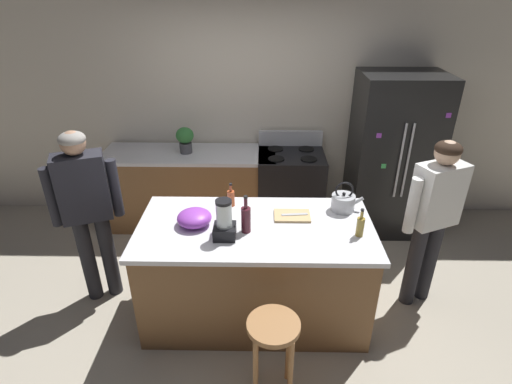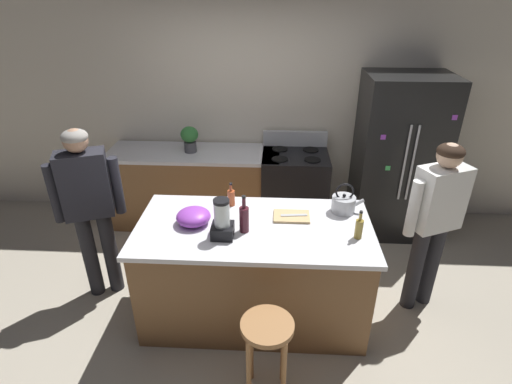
{
  "view_description": "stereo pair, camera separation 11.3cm",
  "coord_description": "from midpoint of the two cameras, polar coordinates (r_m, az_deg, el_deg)",
  "views": [
    {
      "loc": [
        0.05,
        -2.73,
        2.67
      ],
      "look_at": [
        0.0,
        0.3,
        1.08
      ],
      "focal_mm": 28.09,
      "sensor_mm": 36.0,
      "label": 1
    },
    {
      "loc": [
        0.16,
        -2.73,
        2.67
      ],
      "look_at": [
        0.0,
        0.3,
        1.08
      ],
      "focal_mm": 28.09,
      "sensor_mm": 36.0,
      "label": 2
    }
  ],
  "objects": [
    {
      "name": "back_counter_run",
      "position": [
        4.9,
        -7.91,
        0.68
      ],
      "size": [
        2.0,
        0.64,
        0.93
      ],
      "color": "brown",
      "rests_on": "ground_plane"
    },
    {
      "name": "potted_plant",
      "position": [
        4.65,
        -8.75,
        7.67
      ],
      "size": [
        0.2,
        0.2,
        0.3
      ],
      "color": "#4C4C51",
      "rests_on": "back_counter_run"
    },
    {
      "name": "refrigerator",
      "position": [
        4.79,
        20.18,
        4.56
      ],
      "size": [
        0.9,
        0.73,
        1.84
      ],
      "color": "black",
      "rests_on": "ground_plane"
    },
    {
      "name": "bottle_wine",
      "position": [
        3.11,
        -0.67,
        -3.8
      ],
      "size": [
        0.08,
        0.08,
        0.32
      ],
      "color": "#471923",
      "rests_on": "kitchen_island"
    },
    {
      "name": "person_by_sink_right",
      "position": [
        3.67,
        25.03,
        -2.89
      ],
      "size": [
        0.58,
        0.36,
        1.59
      ],
      "color": "#26262B",
      "rests_on": "ground_plane"
    },
    {
      "name": "stove_range",
      "position": [
        4.8,
        6.1,
        0.32
      ],
      "size": [
        0.76,
        0.65,
        1.11
      ],
      "color": "black",
      "rests_on": "ground_plane"
    },
    {
      "name": "mixing_bowl",
      "position": [
        3.27,
        -7.93,
        -3.49
      ],
      "size": [
        0.28,
        0.28,
        0.13
      ],
      "primitive_type": "ellipsoid",
      "color": "purple",
      "rests_on": "kitchen_island"
    },
    {
      "name": "person_by_island_left",
      "position": [
        3.73,
        -21.95,
        -1.14
      ],
      "size": [
        0.58,
        0.35,
        1.64
      ],
      "color": "#26262B",
      "rests_on": "ground_plane"
    },
    {
      "name": "bar_stool",
      "position": [
        2.88,
        2.78,
        -20.37
      ],
      "size": [
        0.36,
        0.36,
        0.68
      ],
      "color": "#9E6B3D",
      "rests_on": "ground_plane"
    },
    {
      "name": "bottle_vinegar",
      "position": [
        3.17,
        15.44,
        -4.99
      ],
      "size": [
        0.06,
        0.06,
        0.24
      ],
      "color": "olive",
      "rests_on": "kitchen_island"
    },
    {
      "name": "bottle_cooking_sauce",
      "position": [
        3.5,
        -2.63,
        -0.75
      ],
      "size": [
        0.06,
        0.06,
        0.22
      ],
      "color": "#B24C26",
      "rests_on": "kitchen_island"
    },
    {
      "name": "chef_knife",
      "position": [
        3.36,
        6.39,
        -3.3
      ],
      "size": [
        0.22,
        0.05,
        0.01
      ],
      "primitive_type": "cube",
      "rotation": [
        0.0,
        0.0,
        0.1
      ],
      "color": "#B7BABF",
      "rests_on": "cutting_board"
    },
    {
      "name": "cutting_board",
      "position": [
        3.36,
        6.04,
        -3.48
      ],
      "size": [
        0.3,
        0.2,
        0.02
      ],
      "primitive_type": "cube",
      "color": "tan",
      "rests_on": "kitchen_island"
    },
    {
      "name": "back_wall",
      "position": [
        4.86,
        1.76,
        11.98
      ],
      "size": [
        8.0,
        0.1,
        2.7
      ],
      "primitive_type": "cube",
      "color": "beige",
      "rests_on": "ground_plane"
    },
    {
      "name": "blender_appliance",
      "position": [
        3.05,
        -3.78,
        -4.2
      ],
      "size": [
        0.17,
        0.17,
        0.32
      ],
      "color": "black",
      "rests_on": "kitchen_island"
    },
    {
      "name": "tea_kettle",
      "position": [
        3.49,
        13.28,
        -1.6
      ],
      "size": [
        0.28,
        0.2,
        0.27
      ],
      "color": "#B7BABF",
      "rests_on": "kitchen_island"
    },
    {
      "name": "kitchen_island",
      "position": [
        3.51,
        0.67,
        -11.17
      ],
      "size": [
        1.91,
        0.96,
        0.93
      ],
      "color": "brown",
      "rests_on": "ground_plane"
    },
    {
      "name": "ground_plane",
      "position": [
        3.82,
        0.63,
        -16.6
      ],
      "size": [
        14.0,
        14.0,
        0.0
      ],
      "primitive_type": "plane",
      "color": "#B2A893"
    }
  ]
}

